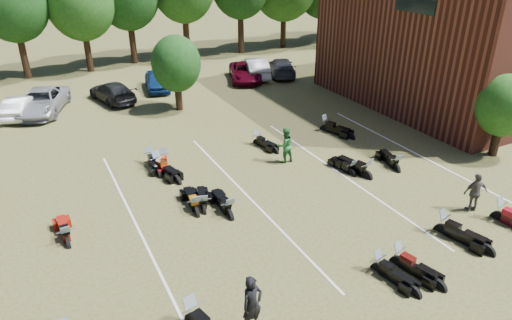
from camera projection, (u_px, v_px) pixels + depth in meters
ground at (344, 213)px, 19.15m from camera, size 160.00×160.00×0.00m
car_1 at (21, 106)px, 29.25m from camera, size 2.81×4.32×1.34m
car_2 at (41, 102)px, 29.80m from camera, size 4.29×6.06×1.53m
car_3 at (112, 92)px, 31.99m from camera, size 2.92×4.96×1.35m
car_4 at (157, 81)px, 34.38m from camera, size 2.41×4.40×1.42m
car_5 at (255, 67)px, 37.50m from camera, size 3.05×5.16×1.61m
car_6 at (245, 72)px, 36.66m from camera, size 3.84×5.44×1.38m
car_7 at (281, 67)px, 38.01m from camera, size 3.74×5.27×1.42m
person_black at (252, 304)px, 13.09m from camera, size 0.74×0.55×1.85m
person_green at (285, 145)px, 23.13m from camera, size 0.91×0.72×1.85m
person_grey at (475, 192)px, 18.96m from camera, size 1.10×0.74×1.74m
motorcycle_3 at (378, 271)px, 15.80m from camera, size 1.00×2.12×1.14m
motorcycle_4 at (442, 232)px, 17.88m from camera, size 1.33×2.54×1.35m
motorcycle_5 at (398, 264)px, 16.12m from camera, size 1.15×2.29×1.22m
motorcycle_6 at (498, 219)px, 18.70m from camera, size 1.10×2.53×1.36m
motorcycle_7 at (68, 244)px, 17.17m from camera, size 0.77×2.20×1.21m
motorcycle_8 at (197, 214)px, 19.08m from camera, size 0.94×2.34×1.27m
motorcycle_9 at (230, 217)px, 18.87m from camera, size 0.79×2.36×1.31m
motorcycle_10 at (204, 211)px, 19.26m from camera, size 1.18×2.18×1.16m
motorcycle_11 at (351, 175)px, 22.23m from camera, size 0.79×2.06×1.12m
motorcycle_12 at (396, 170)px, 22.65m from camera, size 1.22×2.35×1.25m
motorcycle_13 at (366, 177)px, 21.98m from camera, size 1.34×2.64×1.41m
motorcycle_15 at (165, 163)px, 23.33m from camera, size 1.15×2.12×1.13m
motorcycle_16 at (151, 163)px, 23.38m from camera, size 0.73×2.21×1.23m
motorcycle_17 at (158, 170)px, 22.72m from camera, size 1.32×2.55×1.36m
motorcycle_18 at (257, 144)px, 25.54m from camera, size 1.10×2.14×1.14m
motorcycle_20 at (325, 130)px, 27.35m from camera, size 1.52×2.55×1.35m
young_tree_near_building at (504, 106)px, 23.06m from camera, size 2.80×2.80×4.16m
young_tree_midfield at (176, 64)px, 29.37m from camera, size 3.20×3.20×4.70m
parking_lines at (248, 197)px, 20.32m from camera, size 20.10×14.00×0.01m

